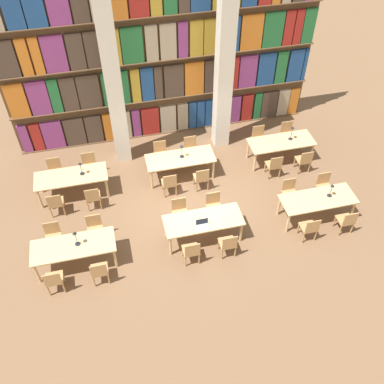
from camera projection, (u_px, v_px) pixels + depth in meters
name	position (u px, v px, depth m)	size (l,w,h in m)	color
ground_plane	(191.00, 205.00, 12.66)	(40.00, 40.00, 0.00)	brown
bookshelf_bank	(163.00, 62.00, 13.26)	(9.92, 0.35, 5.50)	brown
pillar_left	(112.00, 76.00, 12.05)	(0.48, 0.48, 6.00)	silver
pillar_center	(225.00, 62.00, 12.59)	(0.48, 0.48, 6.00)	silver
reading_table_0	(74.00, 248.00, 10.72)	(2.09, 0.82, 0.76)	tan
chair_0	(54.00, 280.00, 10.31)	(0.42, 0.40, 0.86)	tan
chair_1	(53.00, 236.00, 11.26)	(0.42, 0.40, 0.86)	tan
chair_2	(99.00, 271.00, 10.49)	(0.42, 0.40, 0.86)	tan
chair_3	(95.00, 228.00, 11.44)	(0.42, 0.40, 0.86)	tan
desk_lamp_0	(75.00, 236.00, 10.46)	(0.14, 0.14, 0.48)	#232328
reading_table_1	(203.00, 222.00, 11.31)	(2.09, 0.82, 0.76)	tan
chair_4	(191.00, 251.00, 10.91)	(0.42, 0.40, 0.86)	tan
chair_5	(180.00, 211.00, 11.86)	(0.42, 0.40, 0.86)	tan
chair_6	(228.00, 244.00, 11.07)	(0.42, 0.40, 0.86)	tan
chair_7	(214.00, 205.00, 12.02)	(0.42, 0.40, 0.86)	tan
laptop	(203.00, 225.00, 11.06)	(0.32, 0.22, 0.21)	silver
reading_table_2	(318.00, 201.00, 11.86)	(2.09, 0.82, 0.76)	tan
chair_8	(310.00, 228.00, 11.45)	(0.42, 0.40, 0.86)	tan
chair_9	(289.00, 192.00, 12.40)	(0.42, 0.40, 0.86)	tan
chair_10	(347.00, 220.00, 11.63)	(0.42, 0.40, 0.86)	tan
chair_11	(324.00, 186.00, 12.58)	(0.42, 0.40, 0.86)	tan
desk_lamp_1	(332.00, 188.00, 11.66)	(0.14, 0.14, 0.44)	#232328
reading_table_3	(71.00, 178.00, 12.49)	(2.09, 0.82, 0.76)	tan
chair_12	(56.00, 203.00, 12.09)	(0.42, 0.40, 0.86)	tan
chair_13	(55.00, 170.00, 13.03)	(0.42, 0.40, 0.86)	tan
chair_14	(93.00, 197.00, 12.26)	(0.42, 0.40, 0.86)	tan
chair_15	(89.00, 165.00, 13.20)	(0.42, 0.40, 0.86)	tan
desk_lamp_2	(80.00, 166.00, 12.28)	(0.14, 0.14, 0.44)	#232328
reading_table_4	(180.00, 160.00, 13.05)	(2.09, 0.82, 0.76)	tan
chair_16	(169.00, 183.00, 12.65)	(0.42, 0.40, 0.86)	tan
chair_17	(161.00, 153.00, 13.60)	(0.42, 0.40, 0.86)	tan
chair_18	(202.00, 178.00, 12.81)	(0.42, 0.40, 0.86)	tan
chair_19	(191.00, 149.00, 13.76)	(0.42, 0.40, 0.86)	tan
desk_lamp_3	(182.00, 149.00, 12.80)	(0.14, 0.14, 0.46)	#232328
reading_table_5	(281.00, 143.00, 13.61)	(2.09, 0.82, 0.76)	tan
chair_20	(274.00, 165.00, 13.21)	(0.42, 0.40, 0.86)	tan
chair_21	(259.00, 138.00, 14.16)	(0.42, 0.40, 0.86)	tan
chair_22	(304.00, 160.00, 13.37)	(0.42, 0.40, 0.86)	tan
chair_23	(287.00, 133.00, 14.32)	(0.42, 0.40, 0.86)	tan
desk_lamp_4	(292.00, 131.00, 13.39)	(0.14, 0.14, 0.50)	#232328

